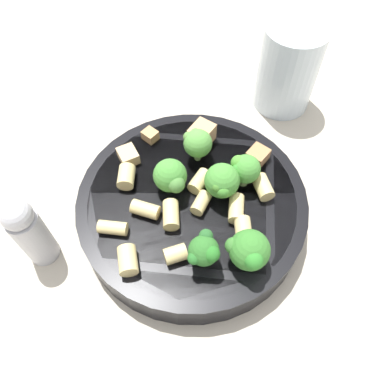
{
  "coord_description": "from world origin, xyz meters",
  "views": [
    {
      "loc": [
        0.19,
        0.1,
        0.37
      ],
      "look_at": [
        0.0,
        0.0,
        0.05
      ],
      "focal_mm": 35.0,
      "sensor_mm": 36.0,
      "label": 1
    }
  ],
  "objects": [
    {
      "name": "broccoli_floret_5",
      "position": [
        -0.02,
        0.03,
        0.06
      ],
      "size": [
        0.04,
        0.04,
        0.04
      ],
      "color": "#84AD60",
      "rests_on": "pasta_bowl"
    },
    {
      "name": "broccoli_floret_4",
      "position": [
        -0.04,
        0.04,
        0.06
      ],
      "size": [
        0.03,
        0.03,
        0.04
      ],
      "color": "#9EC175",
      "rests_on": "pasta_bowl"
    },
    {
      "name": "broccoli_floret_0",
      "position": [
        0.0,
        -0.02,
        0.06
      ],
      "size": [
        0.04,
        0.04,
        0.04
      ],
      "color": "#84AD60",
      "rests_on": "pasta_bowl"
    },
    {
      "name": "chicken_chunk_0",
      "position": [
        -0.01,
        -0.09,
        0.05
      ],
      "size": [
        0.03,
        0.03,
        0.01
      ],
      "primitive_type": "cube",
      "rotation": [
        0.0,
        0.0,
        0.98
      ],
      "color": "tan",
      "rests_on": "pasta_bowl"
    },
    {
      "name": "broccoli_floret_2",
      "position": [
        -0.05,
        -0.02,
        0.06
      ],
      "size": [
        0.03,
        0.03,
        0.04
      ],
      "color": "#84AD60",
      "rests_on": "pasta_bowl"
    },
    {
      "name": "pasta_bowl",
      "position": [
        0.0,
        0.0,
        0.02
      ],
      "size": [
        0.25,
        0.25,
        0.04
      ],
      "color": "black",
      "rests_on": "ground_plane"
    },
    {
      "name": "rigatoni_1",
      "position": [
        0.07,
        0.02,
        0.05
      ],
      "size": [
        0.03,
        0.03,
        0.02
      ],
      "primitive_type": "cylinder",
      "rotation": [
        1.57,
        0.0,
        0.83
      ],
      "color": "#E0C67F",
      "rests_on": "pasta_bowl"
    },
    {
      "name": "rigatoni_2",
      "position": [
        0.02,
        -0.07,
        0.05
      ],
      "size": [
        0.03,
        0.03,
        0.02
      ],
      "primitive_type": "cylinder",
      "rotation": [
        1.57,
        0.0,
        2.06
      ],
      "color": "#E0C67F",
      "rests_on": "pasta_bowl"
    },
    {
      "name": "rigatoni_8",
      "position": [
        0.03,
        -0.01,
        0.05
      ],
      "size": [
        0.03,
        0.03,
        0.02
      ],
      "primitive_type": "cylinder",
      "rotation": [
        1.57,
        0.0,
        2.13
      ],
      "color": "#E0C67F",
      "rests_on": "pasta_bowl"
    },
    {
      "name": "rigatoni_5",
      "position": [
        0.09,
        -0.02,
        0.05
      ],
      "size": [
        0.03,
        0.03,
        0.02
      ],
      "primitive_type": "cylinder",
      "rotation": [
        1.57,
        0.0,
        2.27
      ],
      "color": "#E0C67F",
      "rests_on": "pasta_bowl"
    },
    {
      "name": "pepper_shaker",
      "position": [
        0.12,
        -0.12,
        0.05
      ],
      "size": [
        0.03,
        0.03,
        0.1
      ],
      "color": "#B2B2B7",
      "rests_on": "ground_plane"
    },
    {
      "name": "chicken_chunk_3",
      "position": [
        -0.05,
        -0.08,
        0.04
      ],
      "size": [
        0.02,
        0.02,
        0.01
      ],
      "primitive_type": "cube",
      "rotation": [
        0.0,
        0.0,
        1.36
      ],
      "color": "tan",
      "rests_on": "pasta_bowl"
    },
    {
      "name": "broccoli_floret_3",
      "position": [
        0.04,
        0.08,
        0.06
      ],
      "size": [
        0.04,
        0.04,
        0.04
      ],
      "color": "#9EC175",
      "rests_on": "pasta_bowl"
    },
    {
      "name": "rigatoni_10",
      "position": [
        -0.01,
        0.05,
        0.05
      ],
      "size": [
        0.03,
        0.03,
        0.02
      ],
      "primitive_type": "cylinder",
      "rotation": [
        1.57,
        0.0,
        1.96
      ],
      "color": "#E0C67F",
      "rests_on": "pasta_bowl"
    },
    {
      "name": "broccoli_floret_1",
      "position": [
        0.06,
        0.04,
        0.06
      ],
      "size": [
        0.04,
        0.03,
        0.04
      ],
      "color": "#93B766",
      "rests_on": "pasta_bowl"
    },
    {
      "name": "rigatoni_0",
      "position": [
        0.07,
        -0.05,
        0.05
      ],
      "size": [
        0.02,
        0.03,
        0.01
      ],
      "primitive_type": "cylinder",
      "rotation": [
        1.57,
        0.0,
        0.38
      ],
      "color": "#E0C67F",
      "rests_on": "pasta_bowl"
    },
    {
      "name": "ground_plane",
      "position": [
        0.0,
        0.0,
        0.0
      ],
      "size": [
        2.0,
        2.0,
        0.0
      ],
      "primitive_type": "plane",
      "color": "#BCB29E"
    },
    {
      "name": "rigatoni_9",
      "position": [
        -0.02,
        0.0,
        0.05
      ],
      "size": [
        0.03,
        0.02,
        0.02
      ],
      "primitive_type": "cylinder",
      "rotation": [
        1.57,
        0.0,
        1.53
      ],
      "color": "#E0C67F",
      "rests_on": "pasta_bowl"
    },
    {
      "name": "chicken_chunk_1",
      "position": [
        -0.08,
        0.04,
        0.05
      ],
      "size": [
        0.03,
        0.02,
        0.01
      ],
      "primitive_type": "cube",
      "rotation": [
        0.0,
        0.0,
        2.96
      ],
      "color": "#A87A4C",
      "rests_on": "pasta_bowl"
    },
    {
      "name": "chicken_chunk_2",
      "position": [
        -0.07,
        -0.03,
        0.05
      ],
      "size": [
        0.03,
        0.03,
        0.02
      ],
      "primitive_type": "cube",
      "rotation": [
        0.0,
        0.0,
        3.05
      ],
      "color": "tan",
      "rests_on": "pasta_bowl"
    },
    {
      "name": "rigatoni_7",
      "position": [
        0.04,
        -0.03,
        0.05
      ],
      "size": [
        0.02,
        0.03,
        0.01
      ],
      "primitive_type": "cylinder",
      "rotation": [
        1.57,
        0.0,
        0.18
      ],
      "color": "#E0C67F",
      "rests_on": "pasta_bowl"
    },
    {
      "name": "rigatoni_4",
      "position": [
        0.02,
        0.07,
        0.05
      ],
      "size": [
        0.03,
        0.03,
        0.02
      ],
      "primitive_type": "cylinder",
      "rotation": [
        1.57,
        0.0,
        2.1
      ],
      "color": "#E0C67F",
      "rests_on": "pasta_bowl"
    },
    {
      "name": "drinking_glass",
      "position": [
        -0.22,
        0.02,
        0.05
      ],
      "size": [
        0.08,
        0.08,
        0.11
      ],
      "color": "silver",
      "rests_on": "ground_plane"
    },
    {
      "name": "rigatoni_3",
      "position": [
        0.01,
        0.01,
        0.05
      ],
      "size": [
        0.02,
        0.02,
        0.01
      ],
      "primitive_type": "cylinder",
      "rotation": [
        1.57,
        0.0,
        1.62
      ],
      "color": "#E0C67F",
      "rests_on": "pasta_bowl"
    },
    {
      "name": "rigatoni_6",
      "position": [
        -0.04,
        0.06,
        0.05
      ],
      "size": [
        0.03,
        0.03,
        0.02
      ],
      "primitive_type": "cylinder",
      "rotation": [
        1.57,
        0.0,
        2.34
      ],
      "color": "#E0C67F",
      "rests_on": "pasta_bowl"
    }
  ]
}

